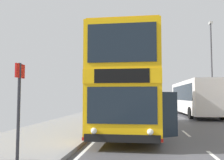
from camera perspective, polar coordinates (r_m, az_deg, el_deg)
name	(u,v)px	position (r m, az deg, el deg)	size (l,w,h in m)	color
double_decker_bus_main	(131,86)	(12.84, 4.46, -1.52)	(3.24, 10.61, 4.40)	#F4B20F
background_bus_far_lane	(195,97)	(23.77, 18.98, -3.87)	(2.84, 10.91, 3.15)	white
bus_stop_sign_near	(19,100)	(6.54, -21.15, -4.41)	(0.08, 0.44, 2.47)	#2D2D33
street_lamp_far_side	(212,61)	(25.83, 22.49, 4.21)	(0.28, 0.60, 9.08)	#38383D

